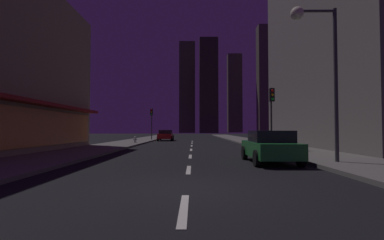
{
  "coord_description": "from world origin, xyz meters",
  "views": [
    {
      "loc": [
        0.19,
        -7.37,
        1.49
      ],
      "look_at": [
        0.0,
        24.27,
        2.56
      ],
      "focal_mm": 26.67,
      "sensor_mm": 36.0,
      "label": 1
    }
  ],
  "objects_px": {
    "traffic_light_near_right": "(272,105)",
    "street_lamp_right": "(316,45)",
    "traffic_light_far_left": "(152,117)",
    "car_parked_far": "(166,135)",
    "fire_hydrant_far_left": "(135,140)",
    "car_parked_near": "(270,146)"
  },
  "relations": [
    {
      "from": "car_parked_far",
      "to": "street_lamp_right",
      "type": "relative_size",
      "value": 0.64
    },
    {
      "from": "traffic_light_near_right",
      "to": "street_lamp_right",
      "type": "bearing_deg",
      "value": -90.94
    },
    {
      "from": "traffic_light_near_right",
      "to": "traffic_light_far_left",
      "type": "relative_size",
      "value": 1.0
    },
    {
      "from": "car_parked_near",
      "to": "fire_hydrant_far_left",
      "type": "xyz_separation_m",
      "value": [
        -9.5,
        16.77,
        -0.29
      ]
    },
    {
      "from": "traffic_light_near_right",
      "to": "traffic_light_far_left",
      "type": "distance_m",
      "value": 21.94
    },
    {
      "from": "car_parked_far",
      "to": "street_lamp_right",
      "type": "distance_m",
      "value": 28.23
    },
    {
      "from": "car_parked_near",
      "to": "traffic_light_far_left",
      "type": "relative_size",
      "value": 1.01
    },
    {
      "from": "car_parked_far",
      "to": "traffic_light_near_right",
      "type": "height_order",
      "value": "traffic_light_near_right"
    },
    {
      "from": "street_lamp_right",
      "to": "traffic_light_far_left",
      "type": "bearing_deg",
      "value": 112.45
    },
    {
      "from": "traffic_light_near_right",
      "to": "street_lamp_right",
      "type": "relative_size",
      "value": 0.64
    },
    {
      "from": "car_parked_far",
      "to": "fire_hydrant_far_left",
      "type": "xyz_separation_m",
      "value": [
        -2.3,
        -8.84,
        -0.29
      ]
    },
    {
      "from": "fire_hydrant_far_left",
      "to": "traffic_light_far_left",
      "type": "xyz_separation_m",
      "value": [
        0.4,
        8.76,
        2.74
      ]
    },
    {
      "from": "traffic_light_near_right",
      "to": "street_lamp_right",
      "type": "height_order",
      "value": "street_lamp_right"
    },
    {
      "from": "car_parked_far",
      "to": "traffic_light_far_left",
      "type": "xyz_separation_m",
      "value": [
        -1.9,
        -0.08,
        2.45
      ]
    },
    {
      "from": "car_parked_near",
      "to": "street_lamp_right",
      "type": "relative_size",
      "value": 0.64
    },
    {
      "from": "traffic_light_near_right",
      "to": "street_lamp_right",
      "type": "xyz_separation_m",
      "value": [
        -0.12,
        -7.35,
        1.87
      ]
    },
    {
      "from": "car_parked_near",
      "to": "car_parked_far",
      "type": "xyz_separation_m",
      "value": [
        -7.2,
        25.61,
        0.0
      ]
    },
    {
      "from": "car_parked_near",
      "to": "fire_hydrant_far_left",
      "type": "relative_size",
      "value": 6.48
    },
    {
      "from": "traffic_light_near_right",
      "to": "traffic_light_far_left",
      "type": "bearing_deg",
      "value": 120.09
    },
    {
      "from": "car_parked_far",
      "to": "fire_hydrant_far_left",
      "type": "bearing_deg",
      "value": -104.59
    },
    {
      "from": "car_parked_near",
      "to": "traffic_light_far_left",
      "type": "bearing_deg",
      "value": 109.62
    },
    {
      "from": "street_lamp_right",
      "to": "traffic_light_near_right",
      "type": "bearing_deg",
      "value": 89.06
    }
  ]
}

